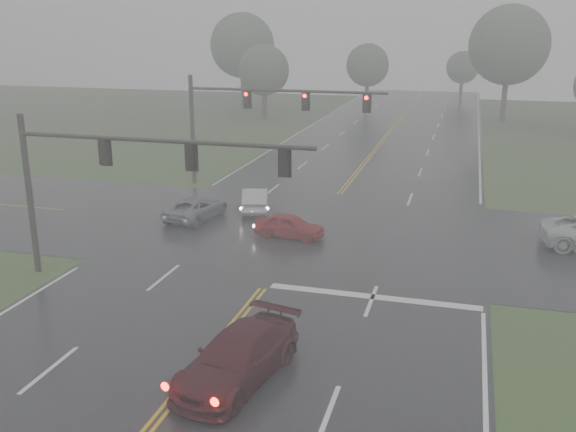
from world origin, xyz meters
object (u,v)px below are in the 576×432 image
(signal_gantry_near, at_px, (108,168))
(signal_gantry_far, at_px, (249,110))
(car_grey, at_px, (197,219))
(sedan_silver, at_px, (255,210))
(sedan_red, at_px, (289,237))
(sedan_maroon, at_px, (238,380))

(signal_gantry_near, distance_m, signal_gantry_far, 17.10)
(signal_gantry_near, bearing_deg, car_grey, 92.34)
(sedan_silver, distance_m, signal_gantry_near, 12.99)
(sedan_silver, height_order, signal_gantry_near, signal_gantry_near)
(sedan_red, distance_m, sedan_silver, 5.40)
(signal_gantry_near, relative_size, signal_gantry_far, 0.97)
(sedan_maroon, bearing_deg, signal_gantry_near, 153.15)
(sedan_red, relative_size, signal_gantry_near, 0.28)
(sedan_silver, height_order, car_grey, sedan_silver)
(sedan_red, xyz_separation_m, car_grey, (-5.91, 1.76, 0.00))
(sedan_maroon, relative_size, sedan_red, 1.45)
(sedan_maroon, bearing_deg, sedan_silver, 118.67)
(sedan_silver, bearing_deg, sedan_red, 110.50)
(sedan_red, height_order, sedan_silver, sedan_silver)
(sedan_red, distance_m, signal_gantry_near, 10.55)
(signal_gantry_far, bearing_deg, sedan_silver, -68.21)
(sedan_red, bearing_deg, signal_gantry_far, 35.48)
(sedan_maroon, relative_size, car_grey, 1.18)
(sedan_maroon, distance_m, sedan_red, 13.88)
(sedan_maroon, xyz_separation_m, signal_gantry_far, (-7.58, 23.26, 5.16))
(car_grey, bearing_deg, signal_gantry_far, -84.91)
(signal_gantry_near, height_order, signal_gantry_far, signal_gantry_far)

